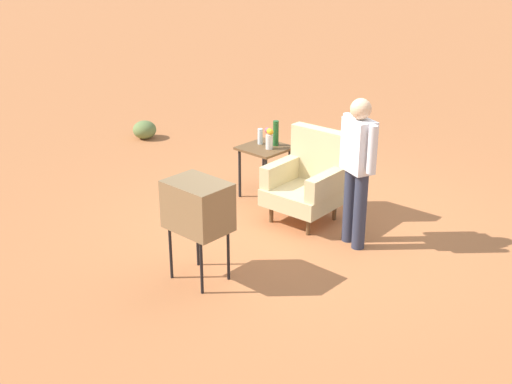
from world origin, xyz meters
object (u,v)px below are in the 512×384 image
(armchair, at_px, (309,179))
(bottle_wine_green, at_px, (276,133))
(person_standing, at_px, (357,164))
(bottle_short_clear, at_px, (260,136))
(side_table, at_px, (265,155))
(flower_vase, at_px, (269,137))
(tv_on_stand, at_px, (198,206))

(armchair, bearing_deg, bottle_wine_green, 160.01)
(person_standing, distance_m, bottle_wine_green, 1.64)
(armchair, relative_size, bottle_short_clear, 5.30)
(side_table, xyz_separation_m, bottle_wine_green, (0.06, 0.14, 0.26))
(bottle_wine_green, height_order, flower_vase, bottle_wine_green)
(tv_on_stand, height_order, person_standing, person_standing)
(flower_vase, bearing_deg, bottle_wine_green, 100.72)
(bottle_wine_green, bearing_deg, flower_vase, -79.28)
(tv_on_stand, distance_m, bottle_short_clear, 2.31)
(armchair, height_order, bottle_wine_green, armchair)
(person_standing, relative_size, bottle_short_clear, 8.20)
(side_table, bearing_deg, bottle_wine_green, 66.46)
(person_standing, bearing_deg, side_table, 168.30)
(armchair, bearing_deg, tv_on_stand, -86.10)
(person_standing, bearing_deg, bottle_short_clear, 167.58)
(person_standing, bearing_deg, tv_on_stand, -111.82)
(side_table, height_order, bottle_short_clear, bottle_short_clear)
(armchair, height_order, tv_on_stand, armchair)
(bottle_short_clear, bearing_deg, bottle_wine_green, 26.40)
(person_standing, xyz_separation_m, flower_vase, (-1.53, 0.32, -0.12))
(side_table, bearing_deg, flower_vase, -11.33)
(armchair, bearing_deg, person_standing, -13.84)
(person_standing, relative_size, flower_vase, 6.19)
(side_table, height_order, person_standing, person_standing)
(tv_on_stand, bearing_deg, bottle_short_clear, 117.83)
(flower_vase, bearing_deg, bottle_short_clear, 162.65)
(side_table, distance_m, flower_vase, 0.27)
(person_standing, distance_m, flower_vase, 1.57)
(bottle_short_clear, height_order, flower_vase, flower_vase)
(armchair, xyz_separation_m, side_table, (-0.83, 0.14, 0.07))
(armchair, height_order, flower_vase, armchair)
(armchair, distance_m, person_standing, 0.93)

